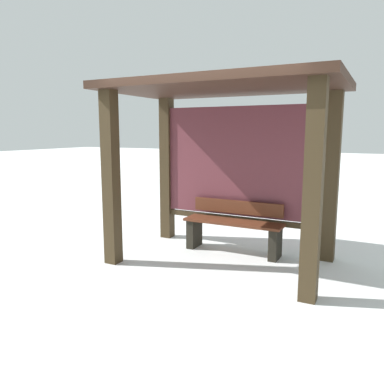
{
  "coord_description": "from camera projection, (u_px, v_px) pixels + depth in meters",
  "views": [
    {
      "loc": [
        1.98,
        -4.76,
        1.81
      ],
      "look_at": [
        -0.4,
        -0.14,
        0.98
      ],
      "focal_mm": 35.39,
      "sensor_mm": 36.0,
      "label": 1
    }
  ],
  "objects": [
    {
      "name": "ground_plane",
      "position": [
        221.0,
        261.0,
        5.36
      ],
      "size": [
        60.0,
        60.0,
        0.0
      ],
      "primitive_type": "plane",
      "color": "white"
    },
    {
      "name": "bus_shelter",
      "position": [
        228.0,
        132.0,
        5.25
      ],
      "size": [
        3.09,
        1.91,
        2.46
      ],
      "color": "#382B19",
      "rests_on": "ground"
    },
    {
      "name": "bench_left_inside",
      "position": [
        234.0,
        228.0,
        5.71
      ],
      "size": [
        1.5,
        0.39,
        0.77
      ],
      "color": "#572B19",
      "rests_on": "ground"
    }
  ]
}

